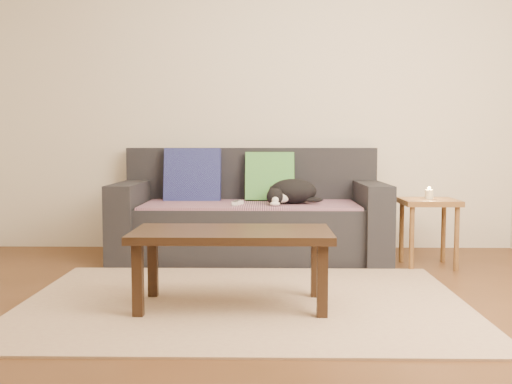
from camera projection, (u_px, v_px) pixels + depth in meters
The scene contains 13 objects.
ground at pixel (243, 310), 3.25m from camera, with size 4.50×4.50×0.00m, color brown.
back_wall at pixel (252, 98), 5.14m from camera, with size 4.50×0.04×2.60m, color beige.
sofa at pixel (251, 218), 4.79m from camera, with size 2.10×0.94×0.87m.
throw_blanket at pixel (250, 204), 4.69m from camera, with size 1.66×0.74×0.02m, color #3C2444.
cushion_navy at pixel (193, 177), 4.94m from camera, with size 0.46×0.12×0.46m, color #151149.
cushion_green at pixel (270, 177), 4.93m from camera, with size 0.40×0.10×0.40m, color #0E5A56.
cat at pixel (292, 192), 4.63m from camera, with size 0.45×0.38×0.19m.
wii_remote_a at pixel (236, 203), 4.54m from camera, with size 0.15×0.04×0.03m, color white.
wii_remote_b at pixel (238, 203), 4.56m from camera, with size 0.15×0.04×0.03m, color white.
side_table at pixel (429, 211), 4.40m from camera, with size 0.40×0.40×0.50m.
candle at pixel (429, 194), 4.39m from camera, with size 0.06×0.06×0.09m.
rug at pixel (244, 302), 3.40m from camera, with size 2.50×1.80×0.01m, color tan.
coffee_table at pixel (232, 240), 3.27m from camera, with size 1.08×0.54×0.43m.
Camera 1 is at (0.13, -3.19, 0.90)m, focal length 42.00 mm.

